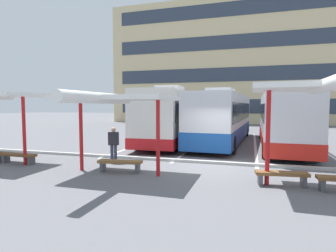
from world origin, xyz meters
name	(u,v)px	position (x,y,z in m)	size (l,w,h in m)	color
ground_plane	(212,166)	(0.00, 0.00, 0.00)	(160.00, 160.00, 0.00)	slate
terminal_building	(243,66)	(0.03, 35.14, 9.00)	(39.41, 13.11, 20.74)	#D1BC8C
coach_bus_0	(175,116)	(-3.66, 7.48, 1.81)	(3.09, 12.19, 3.82)	silver
coach_bus_1	(224,118)	(-0.27, 7.84, 1.67)	(3.28, 12.58, 3.64)	silver
coach_bus_2	(282,120)	(3.39, 7.02, 1.65)	(2.65, 12.41, 3.56)	silver
lane_stripe_0	(150,141)	(-5.46, 7.05, 0.00)	(0.16, 14.00, 0.01)	white
lane_stripe_1	(200,143)	(-1.82, 7.05, 0.00)	(0.16, 14.00, 0.01)	white
lane_stripe_2	(255,145)	(1.82, 7.05, 0.00)	(0.16, 14.00, 0.01)	white
lane_stripe_3	(318,148)	(5.46, 7.05, 0.00)	(0.16, 14.00, 0.01)	white
bench_1	(18,156)	(-8.18, -2.01, 0.34)	(1.74, 0.47, 0.45)	brown
waiting_shelter_1	(114,100)	(-3.23, -2.50, 2.76)	(4.19, 4.79, 2.97)	red
bench_2	(120,163)	(-3.23, -2.08, 0.34)	(1.74, 0.62, 0.45)	brown
waiting_shelter_2	(319,89)	(3.42, -2.55, 3.02)	(3.69, 4.58, 3.26)	red
bench_3	(282,175)	(2.52, -2.27, 0.33)	(1.64, 0.62, 0.45)	brown
platform_kerb	(213,162)	(0.00, 0.50, 0.06)	(44.00, 0.24, 0.12)	#ADADA8
waiting_passenger_1	(114,142)	(-4.35, -0.47, 0.90)	(0.50, 0.35, 1.58)	#33384C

